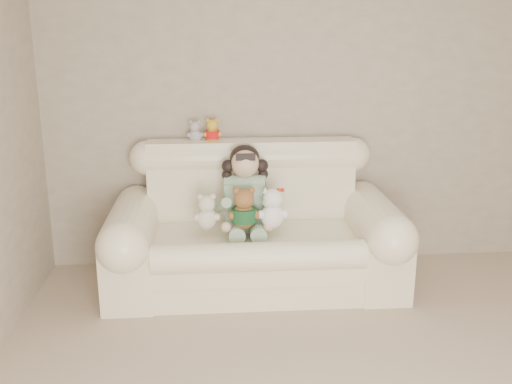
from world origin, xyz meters
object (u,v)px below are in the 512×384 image
(brown_teddy, at_px, (244,204))
(white_cat, at_px, (273,204))
(cream_teddy, at_px, (207,208))
(sofa, at_px, (255,220))
(seated_child, at_px, (245,187))

(brown_teddy, relative_size, white_cat, 1.01)
(cream_teddy, bearing_deg, sofa, -5.61)
(seated_child, relative_size, cream_teddy, 2.15)
(sofa, bearing_deg, cream_teddy, -160.74)
(cream_teddy, bearing_deg, white_cat, -26.71)
(sofa, height_order, seated_child, seated_child)
(sofa, relative_size, brown_teddy, 6.03)
(seated_child, bearing_deg, cream_teddy, -136.34)
(sofa, xyz_separation_m, brown_teddy, (-0.09, -0.14, 0.16))
(sofa, distance_m, brown_teddy, 0.23)
(brown_teddy, bearing_deg, white_cat, -10.96)
(white_cat, relative_size, cream_teddy, 1.18)
(sofa, relative_size, seated_child, 3.34)
(white_cat, bearing_deg, seated_child, 104.83)
(sofa, height_order, brown_teddy, sofa)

